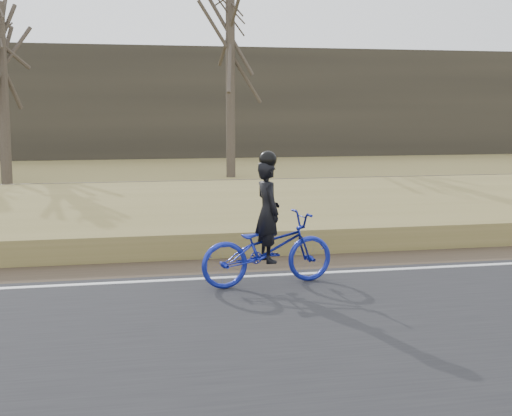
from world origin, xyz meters
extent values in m
plane|color=olive|center=(0.00, 0.00, 0.00)|extent=(120.00, 120.00, 0.00)
cube|color=black|center=(0.00, -2.50, 0.03)|extent=(120.00, 6.00, 0.06)
cube|color=silver|center=(0.00, 0.20, 0.07)|extent=(120.00, 0.12, 0.01)
cube|color=#473A2B|center=(0.00, 1.20, 0.02)|extent=(120.00, 1.60, 0.04)
cube|color=olive|center=(0.00, 4.20, 0.22)|extent=(120.00, 5.00, 0.44)
cube|color=slate|center=(0.00, 8.00, 0.23)|extent=(120.00, 3.00, 0.45)
cube|color=black|center=(0.00, 8.00, 0.52)|extent=(120.00, 2.40, 0.14)
cube|color=brown|center=(0.00, 7.28, 0.67)|extent=(120.00, 0.07, 0.15)
cube|color=brown|center=(0.00, 8.72, 0.67)|extent=(120.00, 0.07, 0.15)
cube|color=#383328|center=(0.00, 30.00, 3.00)|extent=(120.00, 4.00, 6.00)
imported|color=#152195|center=(0.83, -0.35, 0.60)|extent=(2.14, 1.03, 1.08)
imported|color=black|center=(0.83, -0.35, 1.16)|extent=(0.44, 0.60, 1.50)
sphere|color=black|center=(0.83, -0.35, 1.93)|extent=(0.26, 0.26, 0.26)
cylinder|color=#4D4438|center=(-4.68, 13.76, 3.01)|extent=(0.36, 0.36, 6.02)
cylinder|color=#4D4438|center=(3.31, 17.15, 4.30)|extent=(0.36, 0.36, 8.60)
camera|label=1|loc=(-1.47, -10.48, 2.66)|focal=50.00mm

